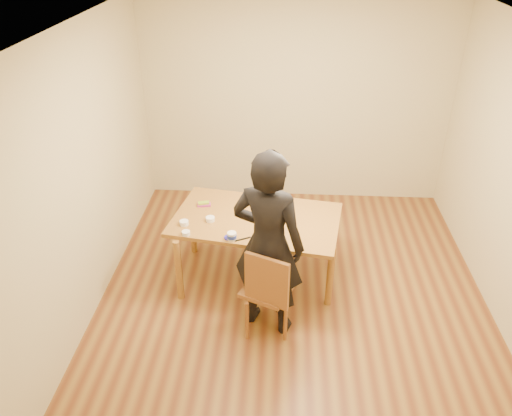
# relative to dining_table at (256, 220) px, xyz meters

# --- Properties ---
(room_shell) EXTENTS (4.00, 4.50, 2.70)m
(room_shell) POSITION_rel_dining_table_xyz_m (0.40, -0.01, 0.62)
(room_shell) COLOR brown
(room_shell) RESTS_ON ground
(dining_table) EXTENTS (1.84, 1.27, 0.04)m
(dining_table) POSITION_rel_dining_table_xyz_m (0.00, 0.00, 0.00)
(dining_table) COLOR brown
(dining_table) RESTS_ON floor
(dining_chair) EXTENTS (0.55, 0.55, 0.04)m
(dining_chair) POSITION_rel_dining_table_xyz_m (0.15, -0.78, -0.28)
(dining_chair) COLOR brown
(dining_chair) RESTS_ON floor
(cake_plate) EXTENTS (0.31, 0.31, 0.02)m
(cake_plate) POSITION_rel_dining_table_xyz_m (0.13, 0.02, 0.03)
(cake_plate) COLOR #AD0B0F
(cake_plate) RESTS_ON dining_table
(cake) EXTENTS (0.21, 0.21, 0.07)m
(cake) POSITION_rel_dining_table_xyz_m (0.13, 0.02, 0.08)
(cake) COLOR white
(cake) RESTS_ON cake_plate
(frosting_dome) EXTENTS (0.21, 0.21, 0.03)m
(frosting_dome) POSITION_rel_dining_table_xyz_m (0.13, 0.02, 0.13)
(frosting_dome) COLOR white
(frosting_dome) RESTS_ON cake
(frosting_tub) EXTENTS (0.09, 0.09, 0.08)m
(frosting_tub) POSITION_rel_dining_table_xyz_m (-0.21, -0.41, 0.06)
(frosting_tub) COLOR white
(frosting_tub) RESTS_ON dining_table
(frosting_lid) EXTENTS (0.11, 0.11, 0.01)m
(frosting_lid) POSITION_rel_dining_table_xyz_m (-0.24, -0.38, 0.03)
(frosting_lid) COLOR #231BB5
(frosting_lid) RESTS_ON dining_table
(frosting_dollop) EXTENTS (0.04, 0.04, 0.02)m
(frosting_dollop) POSITION_rel_dining_table_xyz_m (-0.24, -0.38, 0.04)
(frosting_dollop) COLOR white
(frosting_dollop) RESTS_ON frosting_lid
(ramekin_green) EXTENTS (0.08, 0.08, 0.04)m
(ramekin_green) POSITION_rel_dining_table_xyz_m (-0.67, -0.36, 0.04)
(ramekin_green) COLOR white
(ramekin_green) RESTS_ON dining_table
(ramekin_yellow) EXTENTS (0.09, 0.09, 0.04)m
(ramekin_yellow) POSITION_rel_dining_table_xyz_m (-0.47, -0.09, 0.04)
(ramekin_yellow) COLOR white
(ramekin_yellow) RESTS_ON dining_table
(ramekin_multi) EXTENTS (0.09, 0.09, 0.04)m
(ramekin_multi) POSITION_rel_dining_table_xyz_m (-0.72, -0.17, 0.04)
(ramekin_multi) COLOR white
(ramekin_multi) RESTS_ON dining_table
(candy_box_pink) EXTENTS (0.15, 0.09, 0.02)m
(candy_box_pink) POSITION_rel_dining_table_xyz_m (-0.58, 0.22, 0.03)
(candy_box_pink) COLOR #EB3772
(candy_box_pink) RESTS_ON dining_table
(candy_box_green) EXTENTS (0.13, 0.09, 0.02)m
(candy_box_green) POSITION_rel_dining_table_xyz_m (-0.58, 0.22, 0.05)
(candy_box_green) COLOR #26961B
(candy_box_green) RESTS_ON candy_box_pink
(spatula) EXTENTS (0.15, 0.09, 0.01)m
(spatula) POSITION_rel_dining_table_xyz_m (-0.11, -0.40, 0.03)
(spatula) COLOR black
(spatula) RESTS_ON dining_table
(person) EXTENTS (0.78, 0.64, 1.85)m
(person) POSITION_rel_dining_table_xyz_m (0.15, -0.73, 0.19)
(person) COLOR black
(person) RESTS_ON floor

